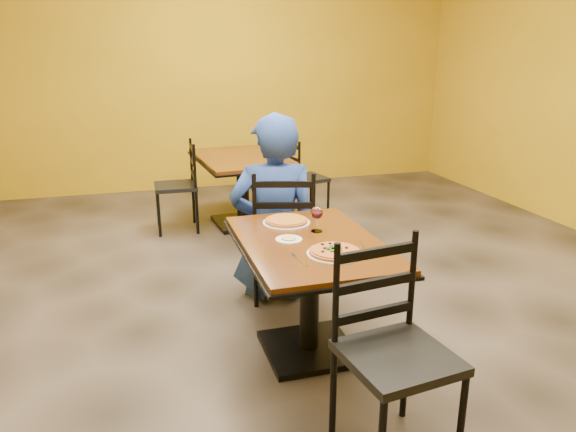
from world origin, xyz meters
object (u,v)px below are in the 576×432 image
object	(u,v)px
pizza_far	(286,220)
table_second	(242,174)
diner	(274,207)
plate_main	(334,254)
wine_glass	(317,218)
table_main	(310,270)
chair_second_right	(305,179)
chair_main_near	(398,358)
plate_far	(286,223)
side_plate	(289,240)
chair_main_far	(284,233)
pizza_main	(335,251)
chair_second_left	(176,187)

from	to	relation	value
pizza_far	table_second	bearing A→B (deg)	85.31
table_second	diner	world-z (taller)	diner
plate_main	wine_glass	distance (m)	0.42
table_main	plate_main	distance (m)	0.33
pizza_far	chair_second_right	bearing A→B (deg)	68.89
chair_main_near	chair_second_right	bearing A→B (deg)	70.84
chair_main_near	diner	size ratio (longest dim) A/B	0.73
chair_second_right	table_main	bearing A→B (deg)	150.06
table_main	plate_far	world-z (taller)	plate_far
chair_main_near	side_plate	size ratio (longest dim) A/B	6.41
table_main	chair_second_right	size ratio (longest dim) A/B	1.34
chair_main_near	chair_second_right	xyz separation A→B (m)	(0.77, 3.67, -0.05)
chair_main_far	plate_far	size ratio (longest dim) A/B	3.28
table_second	wine_glass	world-z (taller)	wine_glass
table_main	chair_main_far	world-z (taller)	chair_main_far
plate_main	plate_far	bearing A→B (deg)	99.07
pizza_main	side_plate	bearing A→B (deg)	120.66
plate_far	wine_glass	distance (m)	0.26
chair_second_left	pizza_main	world-z (taller)	chair_second_left
chair_main_far	pizza_far	distance (m)	0.57
table_second	pizza_main	world-z (taller)	pizza_main
pizza_main	wine_glass	size ratio (longest dim) A/B	1.58
diner	pizza_main	size ratio (longest dim) A/B	4.98
plate_main	pizza_main	world-z (taller)	pizza_main
chair_second_left	chair_main_far	bearing A→B (deg)	20.67
plate_far	wine_glass	world-z (taller)	wine_glass
chair_second_right	wine_glass	bearing A→B (deg)	150.98
diner	side_plate	world-z (taller)	diner
pizza_main	pizza_far	distance (m)	0.62
chair_second_left	wine_glass	bearing A→B (deg)	15.92
chair_second_right	wine_glass	xyz separation A→B (m)	(-0.77, -2.55, 0.38)
table_second	plate_far	distance (m)	2.36
table_second	pizza_far	distance (m)	2.36
table_second	side_plate	size ratio (longest dim) A/B	8.84
table_main	pizza_main	size ratio (longest dim) A/B	4.33
plate_main	pizza_far	world-z (taller)	pizza_far
chair_main_near	pizza_far	distance (m)	1.36
chair_main_far	plate_far	world-z (taller)	chair_main_far
diner	chair_second_left	bearing A→B (deg)	-61.20
table_main	pizza_far	bearing A→B (deg)	97.07
table_second	pizza_main	bearing A→B (deg)	-91.82
chair_second_right	diner	world-z (taller)	diner
table_second	plate_far	world-z (taller)	plate_far
chair_second_right	pizza_main	world-z (taller)	chair_second_right
chair_main_far	diner	xyz separation A→B (m)	(-0.06, 0.05, 0.20)
pizza_main	side_plate	world-z (taller)	pizza_main
side_plate	wine_glass	bearing A→B (deg)	27.34
table_second	side_plate	world-z (taller)	side_plate
chair_second_left	plate_far	xyz separation A→B (m)	(0.52, -2.34, 0.29)
plate_far	side_plate	distance (m)	0.33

